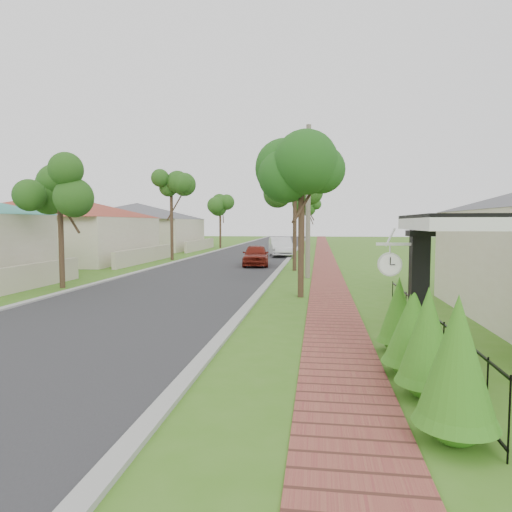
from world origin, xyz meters
The scene contains 16 objects.
ground centered at (0.00, 0.00, 0.00)m, with size 160.00×160.00×0.00m, color #3F731B.
road centered at (-3.00, 20.00, 0.00)m, with size 7.00×120.00×0.02m, color #28282B.
kerb_right centered at (0.65, 20.00, 0.00)m, with size 0.30×120.00×0.10m, color #9E9E99.
kerb_left centered at (-6.65, 20.00, 0.00)m, with size 0.30×120.00×0.10m, color #9E9E99.
sidewalk centered at (3.25, 20.00, 0.00)m, with size 1.50×120.00×0.03m, color brown.
porch_post centered at (4.55, -1.00, 1.12)m, with size 0.48×0.48×2.52m.
picket_fence centered at (4.90, 0.00, 0.53)m, with size 0.03×8.02×1.00m.
street_trees centered at (-2.87, 26.84, 4.54)m, with size 10.70×37.65×5.89m.
hedge_row centered at (4.45, -1.81, 0.81)m, with size 0.92×4.77×1.89m.
far_house_red centered at (-14.97, 20.00, 2.34)m, with size 15.56×15.56×4.60m.
far_house_grey centered at (-14.97, 34.00, 2.34)m, with size 15.56×15.56×4.60m.
parked_car_red centered at (-1.00, 18.38, 0.65)m, with size 1.54×3.84×1.31m, color maroon.
parked_car_white centered at (-0.16, 26.60, 0.76)m, with size 1.60×4.59×1.51m, color white.
near_tree centered at (2.20, 7.00, 4.71)m, with size 2.30×2.30×5.91m.
utility_pole centered at (2.30, 12.70, 3.67)m, with size 1.20×0.24×7.23m.
station_clock centered at (4.06, -1.02, 1.95)m, with size 0.69×0.13×0.58m.
Camera 1 is at (2.83, -9.15, 2.64)m, focal length 32.00 mm.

